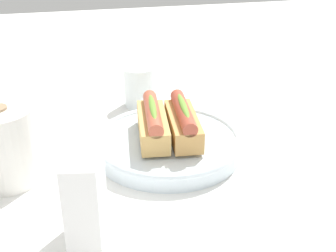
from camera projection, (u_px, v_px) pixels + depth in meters
ground_plane at (174, 149)px, 0.87m from camera, size 2.40×2.40×0.00m
serving_bowl at (168, 143)px, 0.85m from camera, size 0.27×0.27×0.03m
hotdog_front at (183, 122)px, 0.83m from camera, size 0.15×0.06×0.06m
hotdog_back at (153, 123)px, 0.83m from camera, size 0.15×0.07×0.06m
water_glass at (139, 89)px, 1.03m from camera, size 0.07×0.07×0.09m
paper_towel_roll at (4, 145)px, 0.75m from camera, size 0.11×0.11×0.13m
napkin_box at (86, 199)px, 0.60m from camera, size 0.12×0.06×0.15m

